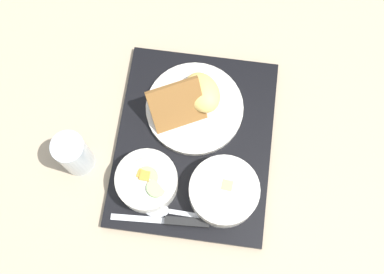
{
  "coord_description": "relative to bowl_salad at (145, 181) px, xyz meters",
  "views": [
    {
      "loc": [
        -0.28,
        -0.0,
        0.94
      ],
      "look_at": [
        0.0,
        0.0,
        0.04
      ],
      "focal_mm": 45.0,
      "sensor_mm": 36.0,
      "label": 1
    }
  ],
  "objects": [
    {
      "name": "spoon",
      "position": [
        -0.05,
        -0.04,
        -0.02
      ],
      "size": [
        0.04,
        0.16,
        0.01
      ],
      "rotation": [
        0.0,
        0.0,
        1.43
      ],
      "color": "silver",
      "rests_on": "serving_tray"
    },
    {
      "name": "serving_tray",
      "position": [
        0.09,
        -0.09,
        -0.03
      ],
      "size": [
        0.42,
        0.35,
        0.01
      ],
      "color": "black",
      "rests_on": "ground_plane"
    },
    {
      "name": "plate_main",
      "position": [
        0.16,
        -0.09,
        -0.01
      ],
      "size": [
        0.2,
        0.2,
        0.09
      ],
      "color": "silver",
      "rests_on": "serving_tray"
    },
    {
      "name": "bowl_soup",
      "position": [
        -0.02,
        -0.15,
        -0.0
      ],
      "size": [
        0.13,
        0.13,
        0.05
      ],
      "color": "silver",
      "rests_on": "serving_tray"
    },
    {
      "name": "glass_water",
      "position": [
        0.05,
        0.14,
        0.01
      ],
      "size": [
        0.06,
        0.06,
        0.11
      ],
      "color": "silver",
      "rests_on": "ground_plane"
    },
    {
      "name": "knife",
      "position": [
        -0.07,
        -0.06,
        -0.02
      ],
      "size": [
        0.03,
        0.19,
        0.02
      ],
      "rotation": [
        0.0,
        0.0,
        1.51
      ],
      "color": "silver",
      "rests_on": "serving_tray"
    },
    {
      "name": "bowl_salad",
      "position": [
        0.0,
        0.0,
        0.0
      ],
      "size": [
        0.12,
        0.12,
        0.06
      ],
      "color": "silver",
      "rests_on": "serving_tray"
    },
    {
      "name": "ground_plane",
      "position": [
        0.09,
        -0.09,
        -0.04
      ],
      "size": [
        4.0,
        4.0,
        0.0
      ],
      "primitive_type": "plane",
      "color": "tan"
    }
  ]
}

